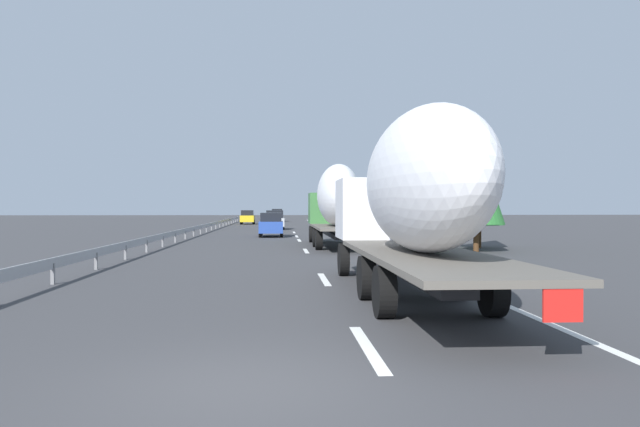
{
  "coord_description": "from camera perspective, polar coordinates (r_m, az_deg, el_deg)",
  "views": [
    {
      "loc": [
        -7.31,
        -0.41,
        2.19
      ],
      "look_at": [
        22.69,
        -2.49,
        1.89
      ],
      "focal_mm": 33.87,
      "sensor_mm": 36.0,
      "label": 1
    }
  ],
  "objects": [
    {
      "name": "truck_lead",
      "position": [
        33.36,
        1.52,
        1.17
      ],
      "size": [
        12.45,
        2.55,
        4.51
      ],
      "color": "#387038",
      "rests_on": "ground_plane"
    },
    {
      "name": "lane_stripe_5",
      "position": [
        53.18,
        -2.47,
        -1.79
      ],
      "size": [
        3.2,
        0.2,
        0.01
      ],
      "primitive_type": "cube",
      "color": "white",
      "rests_on": "ground_plane"
    },
    {
      "name": "ground_plane",
      "position": [
        47.37,
        -4.46,
        -2.09
      ],
      "size": [
        260.0,
        260.0,
        0.0
      ],
      "primitive_type": "plane",
      "color": "#38383A"
    },
    {
      "name": "car_black_suv",
      "position": [
        94.99,
        -4.08,
        -0.17
      ],
      "size": [
        4.33,
        1.84,
        1.98
      ],
      "color": "black",
      "rests_on": "ground_plane"
    },
    {
      "name": "road_sign",
      "position": [
        56.33,
        2.45,
        0.63
      ],
      "size": [
        0.1,
        0.9,
        3.26
      ],
      "color": "gray",
      "rests_on": "ground_plane"
    },
    {
      "name": "edge_line_right",
      "position": [
        52.61,
        1.59,
        -1.82
      ],
      "size": [
        110.0,
        0.2,
        0.01
      ],
      "primitive_type": "cube",
      "color": "white",
      "rests_on": "ground_plane"
    },
    {
      "name": "truck_trailing",
      "position": [
        14.6,
        8.67,
        1.8
      ],
      "size": [
        13.92,
        2.55,
        4.38
      ],
      "color": "silver",
      "rests_on": "ground_plane"
    },
    {
      "name": "lane_stripe_4",
      "position": [
        45.82,
        -2.22,
        -2.17
      ],
      "size": [
        3.2,
        0.2,
        0.01
      ],
      "primitive_type": "cube",
      "color": "white",
      "rests_on": "ground_plane"
    },
    {
      "name": "lane_stripe_1",
      "position": [
        18.46,
        0.39,
        -6.23
      ],
      "size": [
        3.2,
        0.2,
        0.01
      ],
      "primitive_type": "cube",
      "color": "white",
      "rests_on": "ground_plane"
    },
    {
      "name": "lane_stripe_0",
      "position": [
        9.67,
        4.52,
        -12.49
      ],
      "size": [
        3.2,
        0.2,
        0.01
      ],
      "primitive_type": "cube",
      "color": "white",
      "rests_on": "ground_plane"
    },
    {
      "name": "tree_0",
      "position": [
        30.6,
        14.55,
        2.96
      ],
      "size": [
        2.75,
        2.75,
        5.6
      ],
      "color": "#472D19",
      "rests_on": "ground_plane"
    },
    {
      "name": "car_blue_sedan",
      "position": [
        45.34,
        -4.64,
        -1.05
      ],
      "size": [
        4.05,
        1.77,
        1.8
      ],
      "color": "#28479E",
      "rests_on": "ground_plane"
    },
    {
      "name": "tree_4",
      "position": [
        44.74,
        9.91,
        3.61
      ],
      "size": [
        3.21,
        3.21,
        7.45
      ],
      "color": "#472D19",
      "rests_on": "ground_plane"
    },
    {
      "name": "tree_2",
      "position": [
        33.81,
        14.72,
        3.08
      ],
      "size": [
        2.78,
        2.78,
        6.14
      ],
      "color": "#472D19",
      "rests_on": "ground_plane"
    },
    {
      "name": "tree_1",
      "position": [
        80.37,
        3.17,
        2.04
      ],
      "size": [
        2.52,
        2.52,
        6.86
      ],
      "color": "#472D19",
      "rests_on": "ground_plane"
    },
    {
      "name": "guardrail_median",
      "position": [
        50.75,
        -11.22,
        -1.27
      ],
      "size": [
        94.0,
        0.1,
        0.76
      ],
      "color": "#9EA0A5",
      "rests_on": "ground_plane"
    },
    {
      "name": "tree_3",
      "position": [
        77.27,
        3.38,
        1.57
      ],
      "size": [
        2.73,
        2.73,
        5.86
      ],
      "color": "#472D19",
      "rests_on": "ground_plane"
    },
    {
      "name": "lane_stripe_3",
      "position": [
        40.29,
        -1.98,
        -2.54
      ],
      "size": [
        3.2,
        0.2,
        0.01
      ],
      "primitive_type": "cube",
      "color": "white",
      "rests_on": "ground_plane"
    },
    {
      "name": "lane_stripe_2",
      "position": [
        30.44,
        -1.34,
        -3.55
      ],
      "size": [
        3.2,
        0.2,
        0.01
      ],
      "primitive_type": "cube",
      "color": "white",
      "rests_on": "ground_plane"
    },
    {
      "name": "car_yellow_coupe",
      "position": [
        80.01,
        -6.86,
        -0.34
      ],
      "size": [
        4.29,
        1.81,
        1.84
      ],
      "color": "gold",
      "rests_on": "ground_plane"
    },
    {
      "name": "car_silver_hatch",
      "position": [
        60.66,
        -4.29,
        -0.6
      ],
      "size": [
        4.61,
        1.9,
        1.91
      ],
      "color": "#ADB2B7",
      "rests_on": "ground_plane"
    }
  ]
}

